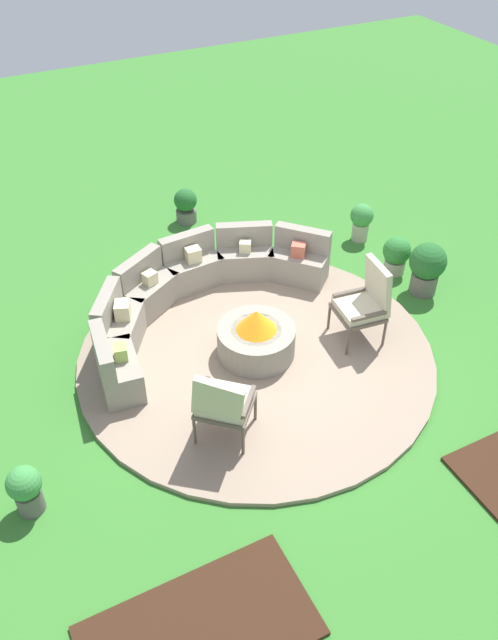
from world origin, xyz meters
TOP-DOWN VIEW (x-y plane):
  - ground_plane at (0.00, 0.00)m, footprint 24.00×24.00m
  - patio_circle at (0.00, 0.00)m, footprint 4.49×4.49m
  - mulch_bed_left at (-2.02, -2.88)m, footprint 1.99×1.05m
  - fire_pit at (0.00, 0.00)m, footprint 0.98×0.98m
  - curved_stone_bench at (-0.38, 1.20)m, footprint 3.68×2.19m
  - lounge_chair_front_left at (-0.94, -1.05)m, footprint 0.79×0.82m
  - lounge_chair_front_right at (1.39, -0.31)m, footprint 0.64×0.64m
  - potted_plant_1 at (-3.03, -0.99)m, footprint 0.35×0.35m
  - potted_plant_2 at (2.69, 0.73)m, footprint 0.41×0.41m
  - potted_plant_3 at (0.48, 3.48)m, footprint 0.38×0.38m
  - potted_plant_4 at (2.76, 0.15)m, footprint 0.52×0.52m
  - potted_plant_5 at (2.74, 1.72)m, footprint 0.36×0.36m

SIDE VIEW (x-z plane):
  - ground_plane at x=0.00m, z-range 0.00..0.00m
  - mulch_bed_left at x=-2.02m, z-range 0.00..0.04m
  - patio_circle at x=0.00m, z-range 0.00..0.06m
  - potted_plant_3 at x=0.48m, z-range 0.01..0.60m
  - fire_pit at x=0.00m, z-range -0.02..0.65m
  - potted_plant_2 at x=2.69m, z-range 0.03..0.61m
  - potted_plant_1 at x=-3.03m, z-range 0.04..0.62m
  - potted_plant_5 at x=2.74m, z-range 0.05..0.67m
  - curved_stone_bench at x=-0.38m, z-range -0.02..0.75m
  - potted_plant_4 at x=2.76m, z-range 0.04..0.83m
  - lounge_chair_front_left at x=-0.94m, z-range 0.08..1.11m
  - lounge_chair_front_right at x=1.39m, z-range 0.08..1.17m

